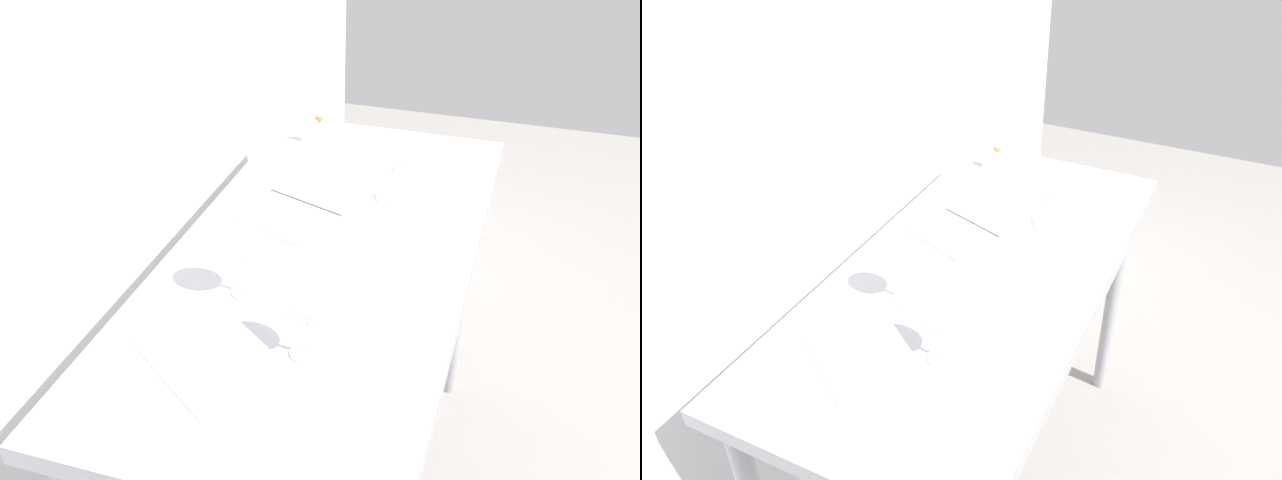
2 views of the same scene
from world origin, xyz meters
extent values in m
cube|color=silver|center=(0.00, 0.49, 1.30)|extent=(3.80, 0.04, 2.60)
cube|color=#9D9DA2|center=(0.00, 0.00, 0.88)|extent=(1.40, 0.64, 0.04)
cube|color=#9D9DA2|center=(0.00, -0.33, 0.88)|extent=(1.40, 0.01, 0.05)
cylinder|color=#9D9DA2|center=(0.64, -0.26, 0.43)|extent=(0.05, 0.05, 0.86)
cylinder|color=#9D9DA2|center=(0.64, 0.26, 0.43)|extent=(0.05, 0.05, 0.86)
cylinder|color=white|center=(-0.19, 0.10, 0.90)|extent=(0.06, 0.06, 0.00)
cylinder|color=white|center=(-0.19, 0.10, 0.95)|extent=(0.01, 0.01, 0.09)
sphere|color=white|center=(-0.19, 0.10, 1.03)|extent=(0.08, 0.08, 0.08)
cylinder|color=maroon|center=(-0.19, 0.10, 1.01)|extent=(0.06, 0.06, 0.02)
cylinder|color=white|center=(0.28, -0.10, 0.90)|extent=(0.07, 0.07, 0.00)
cylinder|color=white|center=(0.28, -0.10, 0.95)|extent=(0.01, 0.01, 0.09)
sphere|color=white|center=(0.28, -0.10, 1.04)|extent=(0.09, 0.09, 0.09)
cylinder|color=maroon|center=(0.28, -0.10, 1.02)|extent=(0.06, 0.06, 0.02)
cylinder|color=white|center=(-0.34, -0.08, 0.90)|extent=(0.06, 0.06, 0.00)
cylinder|color=white|center=(-0.34, -0.08, 0.95)|extent=(0.01, 0.01, 0.09)
sphere|color=white|center=(-0.34, -0.08, 1.03)|extent=(0.09, 0.09, 0.09)
cylinder|color=maroon|center=(-0.34, -0.08, 1.01)|extent=(0.06, 0.06, 0.02)
cube|color=white|center=(0.12, 0.12, 0.90)|extent=(0.22, 0.26, 0.01)
cube|color=white|center=(0.27, 0.07, 0.90)|extent=(0.22, 0.26, 0.01)
cube|color=#3F3F47|center=(0.19, 0.10, 0.90)|extent=(0.08, 0.21, 0.01)
cube|color=white|center=(-0.40, 0.09, 0.90)|extent=(0.32, 0.34, 0.00)
cone|color=silver|center=(0.54, 0.17, 0.94)|extent=(0.11, 0.11, 0.07)
cylinder|color=#C17F4C|center=(0.54, 0.17, 0.98)|extent=(0.02, 0.02, 0.01)
cone|color=silver|center=(0.54, 0.17, 1.00)|extent=(0.02, 0.02, 0.04)
camera|label=1|loc=(-1.38, -0.43, 1.84)|focal=43.61mm
camera|label=2|loc=(-1.26, -0.57, 1.90)|focal=36.42mm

